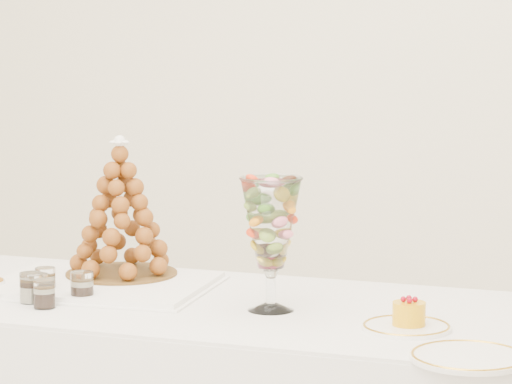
% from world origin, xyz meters
% --- Properties ---
extents(lace_tray, '(0.60, 0.47, 0.02)m').
position_xyz_m(lace_tray, '(-0.46, 0.31, 0.72)').
color(lace_tray, white).
rests_on(lace_tray, buffet_table).
extents(macaron_vase, '(0.15, 0.15, 0.32)m').
position_xyz_m(macaron_vase, '(0.05, 0.25, 0.92)').
color(macaron_vase, white).
rests_on(macaron_vase, buffet_table).
extents(cake_plate, '(0.20, 0.20, 0.01)m').
position_xyz_m(cake_plate, '(0.40, 0.18, 0.71)').
color(cake_plate, white).
rests_on(cake_plate, buffet_table).
extents(spare_plate, '(0.25, 0.25, 0.01)m').
position_xyz_m(spare_plate, '(0.59, -0.02, 0.71)').
color(spare_plate, white).
rests_on(spare_plate, buffet_table).
extents(verrine_a, '(0.06, 0.06, 0.07)m').
position_xyz_m(verrine_a, '(-0.56, 0.19, 0.74)').
color(verrine_a, white).
rests_on(verrine_a, buffet_table).
extents(verrine_b, '(0.07, 0.07, 0.07)m').
position_xyz_m(verrine_b, '(-0.53, 0.11, 0.74)').
color(verrine_b, white).
rests_on(verrine_b, buffet_table).
extents(verrine_c, '(0.07, 0.07, 0.08)m').
position_xyz_m(verrine_c, '(-0.43, 0.15, 0.75)').
color(verrine_c, white).
rests_on(verrine_c, buffet_table).
extents(verrine_d, '(0.06, 0.06, 0.08)m').
position_xyz_m(verrine_d, '(-0.54, 0.10, 0.75)').
color(verrine_d, white).
rests_on(verrine_d, buffet_table).
extents(verrine_e, '(0.07, 0.07, 0.07)m').
position_xyz_m(verrine_e, '(-0.48, 0.06, 0.74)').
color(verrine_e, white).
rests_on(verrine_e, buffet_table).
extents(croquembouche, '(0.30, 0.30, 0.38)m').
position_xyz_m(croquembouche, '(-0.45, 0.42, 0.91)').
color(croquembouche, brown).
rests_on(croquembouche, lace_tray).
extents(mousse_cake, '(0.08, 0.08, 0.07)m').
position_xyz_m(mousse_cake, '(0.41, 0.19, 0.74)').
color(mousse_cake, '#EDA60B').
rests_on(mousse_cake, cake_plate).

